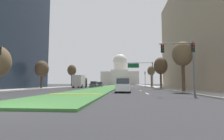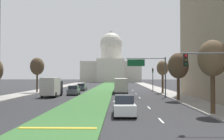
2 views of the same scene
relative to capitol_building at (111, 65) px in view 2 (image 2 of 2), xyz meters
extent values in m
plane|color=#2B2B2D|center=(0.00, -67.49, -9.20)|extent=(300.35, 300.35, 0.00)
cube|color=#386B33|center=(0.00, -74.32, -9.13)|extent=(5.63, 122.87, 0.14)
cube|color=gold|center=(0.00, -127.16, -9.04)|extent=(5.07, 0.50, 0.04)
cube|color=silver|center=(7.31, -123.16, -9.20)|extent=(0.16, 2.40, 0.01)
cube|color=silver|center=(7.31, -114.89, -9.20)|extent=(0.16, 2.40, 0.01)
cube|color=silver|center=(7.31, -102.19, -9.20)|extent=(0.16, 2.40, 0.01)
cube|color=silver|center=(7.31, -93.44, -9.20)|extent=(0.16, 2.40, 0.01)
cube|color=silver|center=(7.31, -81.74, -9.20)|extent=(0.16, 2.40, 0.01)
cube|color=silver|center=(7.31, -80.33, -9.20)|extent=(0.16, 2.40, 0.01)
cube|color=#9E9991|center=(-13.80, -81.15, -9.13)|extent=(4.00, 122.87, 0.15)
cube|color=#9E9991|center=(13.80, -81.15, -9.13)|extent=(4.00, 122.87, 0.15)
cube|color=beige|center=(0.00, 0.77, -3.74)|extent=(31.77, 19.11, 10.93)
cube|color=beige|center=(0.00, -10.79, -3.19)|extent=(13.98, 4.00, 12.02)
cylinder|color=beige|center=(0.00, 0.77, 5.61)|extent=(11.23, 11.23, 7.78)
sphere|color=beige|center=(0.00, 0.77, 11.64)|extent=(12.23, 12.23, 12.23)
cylinder|color=beige|center=(0.00, 0.77, 17.15)|extent=(1.80, 1.80, 3.00)
cylinder|color=#515456|center=(9.70, -126.45, -4.15)|extent=(3.20, 0.10, 0.10)
cube|color=black|center=(8.42, -126.45, -4.60)|extent=(0.28, 0.24, 0.84)
sphere|color=red|center=(8.42, -126.59, -4.32)|extent=(0.18, 0.18, 0.18)
sphere|color=#4C380F|center=(8.42, -126.59, -4.60)|extent=(0.18, 0.18, 0.18)
sphere|color=#0F4219|center=(8.42, -126.59, -4.88)|extent=(0.18, 0.18, 0.18)
cylinder|color=#515456|center=(11.30, -87.57, -6.60)|extent=(0.16, 0.16, 5.20)
cube|color=black|center=(11.30, -87.57, -4.60)|extent=(0.28, 0.24, 0.84)
sphere|color=#510F0F|center=(11.30, -87.71, -4.32)|extent=(0.18, 0.18, 0.18)
sphere|color=#4C380F|center=(11.30, -87.71, -4.60)|extent=(0.18, 0.18, 0.18)
sphere|color=#1ED838|center=(11.30, -87.71, -4.88)|extent=(0.18, 0.18, 0.18)
cylinder|color=#515456|center=(11.50, -101.56, -5.95)|extent=(0.20, 0.20, 6.50)
cylinder|color=#515456|center=(8.35, -101.56, -2.90)|extent=(6.30, 0.12, 0.12)
cube|color=#146033|center=(6.78, -101.61, -3.60)|extent=(2.80, 0.08, 1.10)
cylinder|color=#4C3823|center=(12.45, -120.19, -7.05)|extent=(0.41, 0.41, 4.31)
ellipsoid|color=brown|center=(12.45, -120.19, -4.07)|extent=(2.65, 2.65, 3.31)
cylinder|color=#4C3823|center=(12.33, -107.01, -7.19)|extent=(0.41, 0.41, 4.02)
ellipsoid|color=brown|center=(12.33, -107.01, -4.28)|extent=(2.89, 2.89, 3.62)
cylinder|color=#4C3823|center=(-12.39, -91.59, -6.95)|extent=(0.34, 0.34, 4.51)
ellipsoid|color=brown|center=(-12.39, -91.59, -3.82)|extent=(2.79, 2.79, 3.49)
cylinder|color=#4C3823|center=(12.74, -91.46, -7.05)|extent=(0.42, 0.42, 4.30)
ellipsoid|color=brown|center=(12.74, -91.46, -4.17)|extent=(2.35, 2.35, 2.94)
cube|color=silver|center=(4.43, -120.64, -8.54)|extent=(1.97, 4.62, 0.88)
cube|color=#282D38|center=(4.43, -120.46, -7.74)|extent=(1.69, 2.24, 0.72)
cylinder|color=black|center=(5.33, -122.46, -8.88)|extent=(0.24, 0.65, 0.64)
cylinder|color=black|center=(3.64, -122.50, -8.88)|extent=(0.24, 0.65, 0.64)
cylinder|color=black|center=(5.23, -118.78, -8.88)|extent=(0.24, 0.65, 0.64)
cylinder|color=black|center=(3.54, -118.83, -8.88)|extent=(0.24, 0.65, 0.64)
cube|color=#4C5156|center=(-4.19, -96.32, -8.57)|extent=(1.96, 4.26, 0.83)
cube|color=#282D38|center=(-4.19, -96.49, -7.82)|extent=(1.69, 2.06, 0.68)
cylinder|color=black|center=(-5.08, -94.68, -8.88)|extent=(0.24, 0.65, 0.64)
cylinder|color=black|center=(-3.38, -94.64, -8.88)|extent=(0.24, 0.65, 0.64)
cylinder|color=black|center=(-5.00, -98.00, -8.88)|extent=(0.24, 0.65, 0.64)
cylinder|color=black|center=(-3.30, -97.96, -8.88)|extent=(0.24, 0.65, 0.64)
cube|color=#4C5156|center=(-4.68, -82.17, -8.59)|extent=(1.82, 4.54, 0.78)
cube|color=#282D38|center=(-4.68, -82.35, -7.88)|extent=(1.58, 2.19, 0.64)
cylinder|color=black|center=(-5.46, -80.35, -8.88)|extent=(0.23, 0.64, 0.64)
cylinder|color=black|center=(-3.85, -80.37, -8.88)|extent=(0.23, 0.64, 0.64)
cylinder|color=black|center=(-5.50, -83.97, -8.88)|extent=(0.23, 0.64, 0.64)
cylinder|color=black|center=(-3.90, -83.99, -8.88)|extent=(0.23, 0.64, 0.64)
cube|color=black|center=(-7.11, -98.32, -7.75)|extent=(2.30, 2.00, 2.20)
cube|color=beige|center=(-7.11, -101.52, -7.40)|extent=(2.30, 4.40, 2.80)
cylinder|color=black|center=(-8.16, -98.32, -8.75)|extent=(0.30, 0.90, 0.90)
cylinder|color=black|center=(-6.06, -98.32, -8.75)|extent=(0.30, 0.90, 0.90)
cylinder|color=black|center=(-8.16, -102.62, -8.75)|extent=(0.30, 0.90, 0.90)
cylinder|color=black|center=(-6.06, -102.62, -8.75)|extent=(0.30, 0.90, 0.90)
cube|color=beige|center=(4.43, -90.63, -7.50)|extent=(2.50, 11.00, 2.50)
cube|color=#232833|center=(4.43, -90.63, -7.15)|extent=(2.52, 10.12, 0.90)
cylinder|color=black|center=(5.58, -94.93, -8.70)|extent=(0.32, 1.00, 1.00)
cylinder|color=black|center=(3.28, -94.93, -8.70)|extent=(0.32, 1.00, 1.00)
cylinder|color=black|center=(5.58, -86.73, -8.70)|extent=(0.32, 1.00, 1.00)
cylinder|color=black|center=(3.28, -86.73, -8.70)|extent=(0.32, 1.00, 1.00)
camera|label=1|loc=(4.82, -142.46, -8.00)|focal=26.13mm
camera|label=2|loc=(3.92, -144.26, -5.62)|focal=42.43mm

